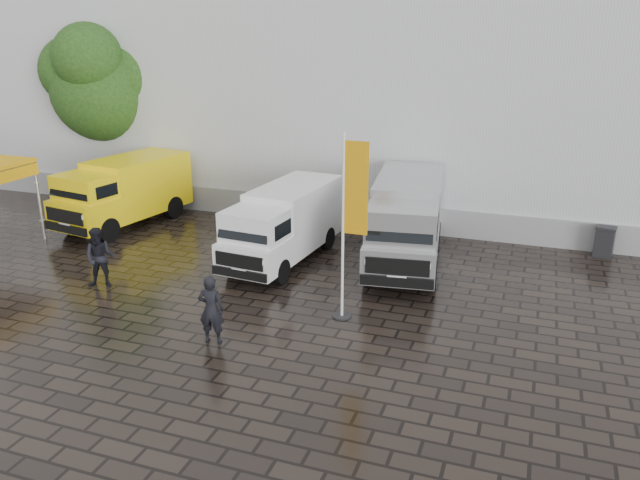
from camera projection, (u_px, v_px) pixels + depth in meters
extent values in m
plane|color=black|center=(295.00, 314.00, 16.59)|extent=(120.00, 120.00, 0.00)
cube|color=silver|center=(465.00, 56.00, 28.29)|extent=(44.00, 16.00, 12.00)
cube|color=gray|center=(426.00, 221.00, 22.88)|extent=(44.00, 0.15, 1.00)
cylinder|color=silver|center=(39.00, 202.00, 21.98)|extent=(0.10, 0.10, 2.80)
cylinder|color=black|center=(342.00, 316.00, 16.41)|extent=(0.50, 0.50, 0.04)
cylinder|color=white|center=(343.00, 229.00, 15.63)|extent=(0.07, 0.07, 4.86)
cube|color=orange|center=(356.00, 189.00, 15.18)|extent=(0.60, 0.03, 2.33)
cylinder|color=black|center=(110.00, 154.00, 27.34)|extent=(0.55, 0.55, 3.92)
sphere|color=#193D13|center=(103.00, 90.00, 26.46)|extent=(4.32, 4.32, 4.32)
sphere|color=#193D13|center=(100.00, 46.00, 26.88)|extent=(2.55, 2.55, 2.55)
cube|color=black|center=(604.00, 241.00, 20.64)|extent=(0.71, 0.71, 1.02)
imported|color=black|center=(211.00, 309.00, 14.82)|extent=(0.69, 0.51, 1.72)
imported|color=black|center=(100.00, 258.00, 18.07)|extent=(1.05, 0.94, 1.79)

